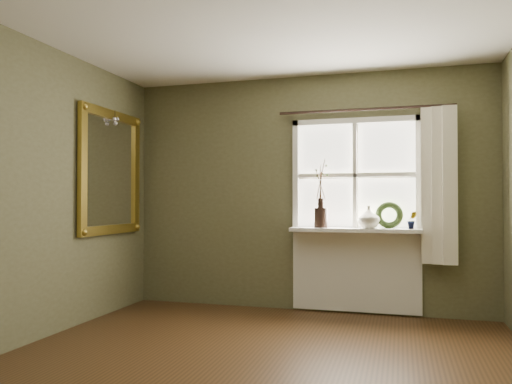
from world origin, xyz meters
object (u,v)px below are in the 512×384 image
object	(u,v)px
wreath	(389,218)
gilt_mirror	(111,172)
dark_jug	(321,218)
cream_vase	(369,217)

from	to	relation	value
wreath	gilt_mirror	bearing A→B (deg)	-164.80
dark_jug	gilt_mirror	xyz separation A→B (m)	(-2.16, -0.65, 0.49)
cream_vase	wreath	xyz separation A→B (m)	(0.20, 0.04, -0.01)
wreath	cream_vase	bearing A→B (deg)	-167.25
dark_jug	wreath	distance (m)	0.71
cream_vase	gilt_mirror	xyz separation A→B (m)	(-2.66, -0.65, 0.48)
dark_jug	cream_vase	size ratio (longest dim) A/B	0.91
gilt_mirror	wreath	bearing A→B (deg)	13.50
dark_jug	wreath	size ratio (longest dim) A/B	0.75
gilt_mirror	dark_jug	bearing A→B (deg)	16.72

